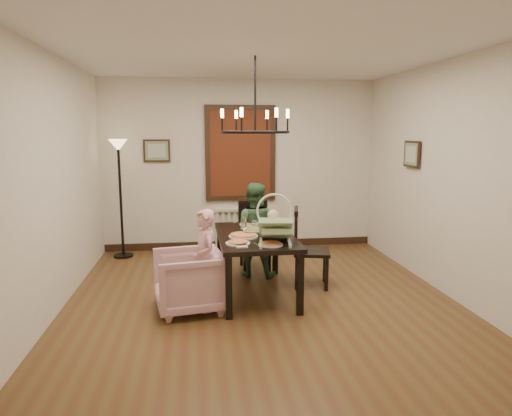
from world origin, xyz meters
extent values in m
cube|color=brown|center=(0.00, 0.00, 0.00)|extent=(4.50, 5.00, 0.01)
cube|color=white|center=(0.00, 0.00, 2.80)|extent=(4.50, 5.00, 0.01)
cube|color=silver|center=(0.00, 2.50, 1.40)|extent=(4.50, 0.01, 2.80)
cube|color=silver|center=(-2.25, 0.00, 1.40)|extent=(0.01, 5.00, 2.80)
cube|color=silver|center=(2.25, 0.00, 1.40)|extent=(0.01, 5.00, 2.80)
cube|color=black|center=(-0.04, 0.24, 0.71)|extent=(0.91, 1.58, 0.05)
cube|color=black|center=(-0.41, -0.49, 0.34)|extent=(0.07, 0.07, 0.69)
cube|color=black|center=(-0.43, 0.96, 0.34)|extent=(0.07, 0.07, 0.69)
cube|color=black|center=(0.35, -0.48, 0.34)|extent=(0.07, 0.07, 0.69)
cube|color=black|center=(0.33, 0.97, 0.34)|extent=(0.07, 0.07, 0.69)
imported|color=#D6A4B1|center=(-0.83, -0.18, 0.33)|extent=(0.85, 0.83, 0.67)
imported|color=#E3A0A3|center=(-0.66, -0.19, 0.47)|extent=(0.32, 0.39, 0.94)
imported|color=#3C653E|center=(0.03, 0.95, 0.53)|extent=(0.61, 0.54, 1.06)
imported|color=white|center=(-0.06, 0.26, 0.78)|extent=(0.31, 0.31, 0.08)
cylinder|color=tan|center=(-0.19, 0.11, 0.76)|extent=(0.34, 0.34, 0.04)
cylinder|color=silver|center=(-0.03, 0.41, 0.80)|extent=(0.06, 0.06, 0.13)
cube|color=#532110|center=(0.00, 2.46, 1.60)|extent=(1.00, 0.03, 1.40)
cube|color=black|center=(-1.35, 2.47, 1.65)|extent=(0.42, 0.03, 0.36)
cube|color=black|center=(2.21, 0.90, 1.65)|extent=(0.03, 0.42, 0.36)
torus|color=black|center=(-0.04, 0.24, 1.95)|extent=(0.80, 0.80, 0.04)
camera|label=1|loc=(-0.72, -5.05, 1.96)|focal=32.00mm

